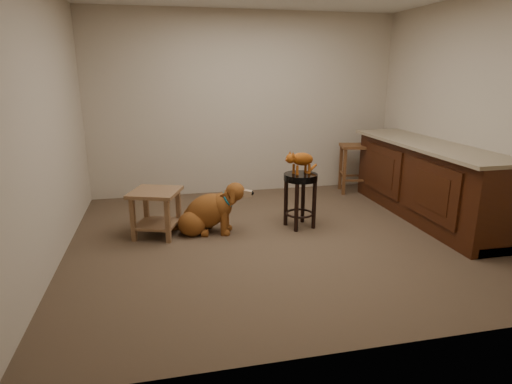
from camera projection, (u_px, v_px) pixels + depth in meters
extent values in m
cube|color=#4E3C2B|center=(281.00, 238.00, 4.71)|extent=(4.50, 4.00, 0.01)
cube|color=#BCAD97|center=(245.00, 105.00, 6.23)|extent=(4.50, 0.04, 2.60)
cube|color=#BCAD97|center=(379.00, 156.00, 2.48)|extent=(4.50, 0.04, 2.60)
cube|color=#BCAD97|center=(45.00, 125.00, 3.88)|extent=(0.04, 4.00, 2.60)
cube|color=#BCAD97|center=(475.00, 115.00, 4.83)|extent=(0.04, 4.00, 2.60)
cube|color=#3D1B0B|center=(427.00, 182.00, 5.28)|extent=(0.60, 2.50, 0.90)
cube|color=gray|center=(429.00, 145.00, 5.14)|extent=(0.70, 2.56, 0.04)
cube|color=black|center=(426.00, 213.00, 5.39)|extent=(0.52, 2.50, 0.10)
cube|color=#3D1B0B|center=(432.00, 192.00, 4.68)|extent=(0.02, 0.90, 0.62)
cube|color=#3D1B0B|center=(382.00, 170.00, 5.71)|extent=(0.02, 0.90, 0.62)
cube|color=#321508|center=(431.00, 192.00, 4.68)|extent=(0.02, 0.60, 0.40)
cube|color=#321508|center=(382.00, 170.00, 5.71)|extent=(0.02, 0.60, 0.40)
cylinder|color=black|center=(303.00, 200.00, 5.14)|extent=(0.05, 0.05, 0.56)
cylinder|color=black|center=(286.00, 202.00, 5.04)|extent=(0.05, 0.05, 0.56)
cylinder|color=black|center=(314.00, 205.00, 4.94)|extent=(0.05, 0.05, 0.56)
cylinder|color=black|center=(297.00, 208.00, 4.84)|extent=(0.05, 0.05, 0.56)
torus|color=black|center=(300.00, 213.00, 5.02)|extent=(0.40, 0.40, 0.03)
cylinder|color=black|center=(301.00, 177.00, 4.90)|extent=(0.39, 0.39, 0.08)
cube|color=brown|center=(361.00, 168.00, 6.57)|extent=(0.05, 0.05, 0.68)
cube|color=brown|center=(341.00, 168.00, 6.58)|extent=(0.05, 0.05, 0.68)
cube|color=brown|center=(366.00, 172.00, 6.27)|extent=(0.05, 0.05, 0.68)
cube|color=brown|center=(344.00, 172.00, 6.28)|extent=(0.05, 0.05, 0.68)
cube|color=brown|center=(354.00, 146.00, 6.33)|extent=(0.47, 0.47, 0.04)
cube|color=brown|center=(179.00, 210.00, 4.89)|extent=(0.06, 0.06, 0.48)
cube|color=brown|center=(146.00, 209.00, 4.94)|extent=(0.06, 0.06, 0.48)
cube|color=brown|center=(168.00, 221.00, 4.52)|extent=(0.06, 0.06, 0.48)
cube|color=brown|center=(133.00, 220.00, 4.57)|extent=(0.06, 0.06, 0.48)
cube|color=brown|center=(155.00, 192.00, 4.66)|extent=(0.64, 0.64, 0.04)
cube|color=brown|center=(157.00, 224.00, 4.76)|extent=(0.54, 0.54, 0.03)
ellipsoid|color=brown|center=(196.00, 217.00, 4.98)|extent=(0.37, 0.34, 0.28)
ellipsoid|color=brown|center=(192.00, 224.00, 4.76)|extent=(0.37, 0.34, 0.28)
cylinder|color=brown|center=(210.00, 225.00, 5.01)|extent=(0.09, 0.11, 0.09)
cylinder|color=brown|center=(205.00, 233.00, 4.75)|extent=(0.09, 0.11, 0.09)
ellipsoid|color=brown|center=(207.00, 211.00, 4.82)|extent=(0.72, 0.51, 0.58)
ellipsoid|color=brown|center=(221.00, 206.00, 4.79)|extent=(0.31, 0.33, 0.29)
cylinder|color=brown|center=(226.00, 216.00, 4.91)|extent=(0.09, 0.09, 0.34)
cylinder|color=brown|center=(224.00, 221.00, 4.75)|extent=(0.09, 0.09, 0.34)
sphere|color=brown|center=(228.00, 228.00, 4.94)|extent=(0.09, 0.09, 0.09)
sphere|color=brown|center=(226.00, 233.00, 4.79)|extent=(0.09, 0.09, 0.09)
cylinder|color=brown|center=(228.00, 198.00, 4.76)|extent=(0.25, 0.21, 0.21)
ellipsoid|color=brown|center=(235.00, 192.00, 4.73)|extent=(0.26, 0.25, 0.20)
cube|color=#987C5E|center=(246.00, 193.00, 4.73)|extent=(0.16, 0.11, 0.09)
sphere|color=black|center=(252.00, 193.00, 4.72)|extent=(0.05, 0.05, 0.05)
cube|color=brown|center=(235.00, 192.00, 4.83)|extent=(0.06, 0.06, 0.15)
cube|color=brown|center=(233.00, 196.00, 4.65)|extent=(0.06, 0.06, 0.15)
torus|color=#0C5665|center=(228.00, 199.00, 4.76)|extent=(0.17, 0.22, 0.18)
cylinder|color=#D8BF4C|center=(232.00, 204.00, 4.78)|extent=(0.02, 0.04, 0.04)
cylinder|color=brown|center=(180.00, 227.00, 4.95)|extent=(0.27, 0.07, 0.06)
ellipsoid|color=#883E0D|center=(302.00, 159.00, 4.85)|extent=(0.32, 0.21, 0.18)
cylinder|color=#883E0D|center=(294.00, 169.00, 4.88)|extent=(0.03, 0.03, 0.11)
sphere|color=#883E0D|center=(294.00, 173.00, 4.89)|extent=(0.04, 0.04, 0.04)
cylinder|color=#883E0D|center=(297.00, 170.00, 4.81)|extent=(0.03, 0.03, 0.11)
sphere|color=#883E0D|center=(297.00, 174.00, 4.82)|extent=(0.04, 0.04, 0.04)
cylinder|color=#883E0D|center=(305.00, 168.00, 4.95)|extent=(0.03, 0.03, 0.11)
sphere|color=#883E0D|center=(305.00, 171.00, 4.96)|extent=(0.04, 0.04, 0.04)
cylinder|color=#883E0D|center=(309.00, 169.00, 4.88)|extent=(0.03, 0.03, 0.11)
sphere|color=#883E0D|center=(309.00, 173.00, 4.89)|extent=(0.04, 0.04, 0.04)
sphere|color=#883E0D|center=(291.00, 159.00, 4.78)|extent=(0.11, 0.11, 0.11)
sphere|color=#883E0D|center=(287.00, 160.00, 4.76)|extent=(0.04, 0.04, 0.04)
sphere|color=brown|center=(286.00, 160.00, 4.76)|extent=(0.02, 0.02, 0.02)
cone|color=#883E0D|center=(290.00, 153.00, 4.80)|extent=(0.06, 0.06, 0.05)
cone|color=#C66B60|center=(290.00, 153.00, 4.80)|extent=(0.03, 0.03, 0.03)
cone|color=#883E0D|center=(293.00, 154.00, 4.74)|extent=(0.06, 0.06, 0.05)
cone|color=#C66B60|center=(293.00, 154.00, 4.74)|extent=(0.03, 0.03, 0.03)
cylinder|color=#883E0D|center=(311.00, 170.00, 4.99)|extent=(0.19, 0.17, 0.11)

